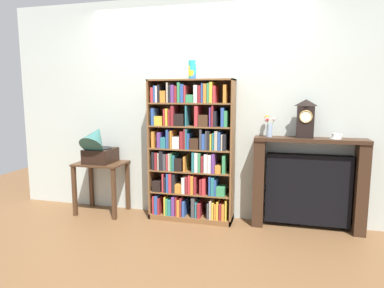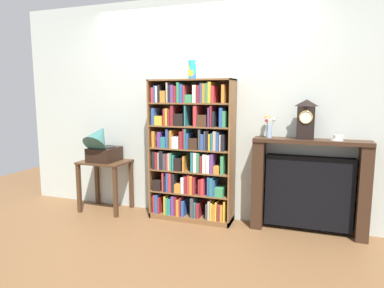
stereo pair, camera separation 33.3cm
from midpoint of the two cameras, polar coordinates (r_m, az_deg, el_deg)
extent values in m
cube|color=brown|center=(4.07, -2.86, -13.08)|extent=(7.99, 6.40, 0.02)
cube|color=beige|center=(4.05, -0.63, 5.87)|extent=(4.99, 0.08, 2.60)
cube|color=brown|center=(4.10, -8.95, -0.91)|extent=(0.02, 0.31, 1.64)
cube|color=brown|center=(3.82, 4.40, -1.50)|extent=(0.02, 0.31, 1.64)
cube|color=brown|center=(4.08, -1.90, -0.87)|extent=(0.98, 0.01, 1.64)
cube|color=brown|center=(3.89, -2.59, 10.71)|extent=(0.98, 0.31, 0.02)
cube|color=brown|center=(4.14, -2.44, -12.09)|extent=(0.98, 0.31, 0.06)
cube|color=#C63338|center=(4.20, -8.40, -9.87)|extent=(0.02, 0.20, 0.22)
cube|color=#2D519E|center=(4.19, -7.98, -9.88)|extent=(0.04, 0.20, 0.22)
cube|color=maroon|center=(4.18, -7.53, -10.09)|extent=(0.02, 0.21, 0.19)
cube|color=gold|center=(4.17, -6.42, -9.94)|extent=(0.02, 0.26, 0.22)
cube|color=#388E56|center=(4.15, -6.22, -10.20)|extent=(0.03, 0.21, 0.20)
cube|color=teal|center=(4.16, -5.67, -10.24)|extent=(0.04, 0.25, 0.19)
cube|color=#663884|center=(4.13, -5.12, -10.06)|extent=(0.04, 0.24, 0.23)
cube|color=maroon|center=(4.12, -4.61, -10.09)|extent=(0.02, 0.26, 0.23)
cube|color=orange|center=(4.11, -4.26, -10.36)|extent=(0.03, 0.24, 0.19)
cube|color=maroon|center=(4.10, -3.88, -10.25)|extent=(0.02, 0.23, 0.22)
cube|color=#2D519E|center=(4.10, -3.43, -10.52)|extent=(0.03, 0.24, 0.18)
cube|color=#424247|center=(4.04, -1.95, -10.43)|extent=(0.04, 0.20, 0.23)
cube|color=teal|center=(4.05, -1.42, -10.76)|extent=(0.02, 0.22, 0.18)
cube|color=maroon|center=(4.06, -0.88, -10.76)|extent=(0.04, 0.27, 0.17)
cube|color=#424247|center=(4.01, 0.56, -10.95)|extent=(0.02, 0.22, 0.18)
cube|color=#B2A893|center=(4.01, 0.99, -10.69)|extent=(0.02, 0.24, 0.21)
cube|color=gold|center=(4.00, 1.32, -10.93)|extent=(0.02, 0.22, 0.19)
cube|color=orange|center=(4.01, 1.79, -10.97)|extent=(0.02, 0.25, 0.18)
cube|color=gold|center=(3.99, 2.13, -10.82)|extent=(0.02, 0.24, 0.21)
cube|color=maroon|center=(4.00, 2.60, -10.95)|extent=(0.03, 0.26, 0.19)
cube|color=orange|center=(3.97, 3.02, -11.13)|extent=(0.03, 0.21, 0.18)
cube|color=gold|center=(3.97, 3.51, -10.78)|extent=(0.02, 0.24, 0.23)
cube|color=brown|center=(4.05, -2.47, -8.10)|extent=(0.94, 0.29, 0.02)
cube|color=black|center=(4.12, -7.92, -6.84)|extent=(0.10, 0.20, 0.13)
cube|color=#C63338|center=(4.09, -6.78, -6.23)|extent=(0.02, 0.24, 0.22)
cube|color=black|center=(4.10, -6.45, -6.52)|extent=(0.02, 0.25, 0.18)
cube|color=#2D519E|center=(4.08, -5.99, -6.22)|extent=(0.03, 0.26, 0.22)
cube|color=#C63338|center=(4.07, -5.56, -6.26)|extent=(0.03, 0.26, 0.22)
cube|color=black|center=(4.03, -5.16, -6.43)|extent=(0.04, 0.21, 0.22)
cube|color=orange|center=(4.03, -4.40, -7.29)|extent=(0.07, 0.20, 0.10)
cube|color=white|center=(4.00, -3.53, -6.75)|extent=(0.04, 0.22, 0.19)
cube|color=maroon|center=(3.99, -2.99, -6.71)|extent=(0.03, 0.22, 0.20)
cube|color=#C63338|center=(4.00, -2.46, -6.53)|extent=(0.02, 0.26, 0.22)
cube|color=orange|center=(3.98, -2.04, -6.63)|extent=(0.03, 0.24, 0.21)
cube|color=maroon|center=(3.97, -1.55, -6.73)|extent=(0.03, 0.24, 0.20)
cube|color=maroon|center=(3.94, -0.71, -7.05)|extent=(0.02, 0.20, 0.18)
cube|color=#C63338|center=(3.96, -0.08, -6.89)|extent=(0.04, 0.26, 0.19)
cube|color=#2D519E|center=(3.91, 0.79, -6.88)|extent=(0.02, 0.20, 0.22)
cube|color=teal|center=(3.90, 1.27, -6.97)|extent=(0.04, 0.20, 0.21)
cube|color=#2D519E|center=(3.92, 1.78, -7.08)|extent=(0.02, 0.25, 0.18)
cube|color=#388E56|center=(3.89, 2.53, -7.84)|extent=(0.09, 0.18, 0.10)
cube|color=brown|center=(3.98, -2.49, -4.49)|extent=(0.94, 0.29, 0.02)
cube|color=black|center=(4.07, -8.44, -2.66)|extent=(0.03, 0.22, 0.21)
cube|color=maroon|center=(4.07, -7.92, -2.69)|extent=(0.03, 0.24, 0.20)
cube|color=#B2A893|center=(4.06, -7.51, -2.72)|extent=(0.02, 0.25, 0.20)
cube|color=black|center=(4.03, -7.18, -2.64)|extent=(0.04, 0.21, 0.22)
cube|color=#424247|center=(4.04, -6.51, -2.83)|extent=(0.04, 0.26, 0.19)
cube|color=#C63338|center=(4.01, -6.16, -2.90)|extent=(0.02, 0.23, 0.19)
cube|color=#B2A893|center=(4.01, -5.79, -2.84)|extent=(0.03, 0.23, 0.20)
cube|color=#388E56|center=(4.00, -5.45, -2.85)|extent=(0.02, 0.24, 0.20)
cube|color=teal|center=(4.00, -5.06, -2.99)|extent=(0.02, 0.25, 0.18)
cube|color=black|center=(3.96, -4.42, -3.37)|extent=(0.08, 0.19, 0.15)
cube|color=orange|center=(3.96, -3.30, -3.15)|extent=(0.02, 0.25, 0.17)
cube|color=teal|center=(3.91, -1.92, -2.87)|extent=(0.03, 0.23, 0.23)
cube|color=white|center=(3.90, -1.41, -2.94)|extent=(0.04, 0.22, 0.22)
cube|color=#388E56|center=(3.89, -0.88, -2.96)|extent=(0.03, 0.23, 0.22)
cube|color=maroon|center=(3.90, -0.34, -3.18)|extent=(0.03, 0.26, 0.19)
cube|color=white|center=(3.88, 0.15, -3.09)|extent=(0.04, 0.23, 0.21)
cube|color=white|center=(3.87, 0.77, -3.17)|extent=(0.04, 0.23, 0.21)
cube|color=#663884|center=(3.85, 1.36, -3.12)|extent=(0.04, 0.21, 0.22)
cube|color=orange|center=(3.84, 2.12, -4.17)|extent=(0.06, 0.19, 0.09)
cube|color=#388E56|center=(3.84, 3.14, -3.28)|extent=(0.03, 0.25, 0.20)
cube|color=brown|center=(3.93, -2.52, -0.78)|extent=(0.94, 0.29, 0.02)
cube|color=orange|center=(4.04, -8.43, 0.87)|extent=(0.03, 0.24, 0.19)
cube|color=#663884|center=(4.00, -7.55, 0.76)|extent=(0.04, 0.22, 0.18)
cube|color=teal|center=(3.99, -6.84, 0.33)|extent=(0.06, 0.22, 0.12)
cube|color=#2D519E|center=(3.97, -6.14, 0.98)|extent=(0.02, 0.24, 0.21)
cube|color=#424247|center=(3.95, -5.93, 0.80)|extent=(0.02, 0.21, 0.19)
cube|color=orange|center=(3.95, -5.58, 0.86)|extent=(0.02, 0.21, 0.20)
cube|color=white|center=(3.94, -4.76, 0.35)|extent=(0.08, 0.23, 0.13)
cube|color=maroon|center=(3.92, -3.75, 0.80)|extent=(0.04, 0.26, 0.20)
cube|color=maroon|center=(3.89, -3.38, 0.96)|extent=(0.02, 0.20, 0.23)
cube|color=teal|center=(3.90, -3.04, 0.99)|extent=(0.02, 0.24, 0.23)
cube|color=#2D519E|center=(3.88, -2.76, 0.57)|extent=(0.02, 0.21, 0.18)
cube|color=#382316|center=(3.88, -1.76, 0.16)|extent=(0.10, 0.24, 0.12)
cube|color=#424247|center=(3.84, -0.73, 0.87)|extent=(0.02, 0.21, 0.23)
cube|color=#2D519E|center=(3.86, -0.16, 0.52)|extent=(0.04, 0.26, 0.18)
cube|color=#424247|center=(3.82, 0.19, 0.71)|extent=(0.02, 0.21, 0.21)
cube|color=black|center=(3.84, 0.63, 0.75)|extent=(0.03, 0.25, 0.21)
cube|color=gold|center=(3.82, 1.00, 0.49)|extent=(0.02, 0.24, 0.18)
cube|color=teal|center=(3.80, 1.34, 0.52)|extent=(0.02, 0.21, 0.19)
cube|color=#B2A893|center=(3.80, 1.83, 0.69)|extent=(0.03, 0.22, 0.21)
cube|color=#2D519E|center=(3.80, 2.36, 0.60)|extent=(0.03, 0.24, 0.20)
cube|color=#B2A893|center=(3.81, 2.83, 0.42)|extent=(0.02, 0.26, 0.18)
cube|color=black|center=(3.80, 3.25, 0.42)|extent=(0.03, 0.25, 0.18)
cube|color=brown|center=(3.90, -2.54, 3.02)|extent=(0.94, 0.29, 0.02)
cube|color=#2D519E|center=(4.00, -8.59, 4.61)|extent=(0.03, 0.21, 0.20)
cube|color=gold|center=(3.97, -7.74, 3.93)|extent=(0.09, 0.18, 0.11)
cube|color=#C63338|center=(3.94, -6.72, 4.54)|extent=(0.02, 0.20, 0.19)
cube|color=gold|center=(3.96, -6.22, 4.60)|extent=(0.03, 0.25, 0.20)
cube|color=maroon|center=(3.93, -5.87, 4.53)|extent=(0.02, 0.22, 0.19)
cube|color=maroon|center=(3.93, -5.27, 4.82)|extent=(0.03, 0.25, 0.23)
cube|color=black|center=(3.89, -4.35, 4.13)|extent=(0.11, 0.20, 0.14)
cube|color=teal|center=(3.87, -3.13, 4.81)|extent=(0.02, 0.22, 0.23)
cube|color=#C63338|center=(3.85, -1.37, 4.78)|extent=(0.04, 0.26, 0.23)
cube|color=#472D1C|center=(3.80, -0.41, 3.99)|extent=(0.11, 0.19, 0.13)
cube|color=#663884|center=(3.81, 0.90, 4.63)|extent=(0.02, 0.26, 0.21)
cube|color=maroon|center=(3.80, 1.26, 4.76)|extent=(0.02, 0.25, 0.23)
cube|color=black|center=(3.79, 1.63, 4.30)|extent=(0.03, 0.23, 0.17)
cube|color=#2D519E|center=(3.78, 2.91, 4.57)|extent=(0.03, 0.25, 0.21)
cube|color=#388E56|center=(3.75, 3.36, 4.29)|extent=(0.03, 0.20, 0.18)
cube|color=brown|center=(3.88, -2.57, 6.86)|extent=(0.94, 0.29, 0.02)
cube|color=#C63338|center=(4.01, -8.61, 8.16)|extent=(0.03, 0.24, 0.17)
cube|color=#2D519E|center=(3.99, -8.27, 8.32)|extent=(0.02, 0.22, 0.19)
cube|color=white|center=(3.98, -7.93, 8.29)|extent=(0.02, 0.23, 0.19)
cube|color=black|center=(3.98, -7.52, 8.40)|extent=(0.02, 0.25, 0.20)
cube|color=orange|center=(3.94, -6.99, 7.93)|extent=(0.06, 0.20, 0.13)
cube|color=#B2A893|center=(3.94, -6.17, 8.59)|extent=(0.02, 0.23, 0.22)
cube|color=black|center=(3.93, -5.75, 8.40)|extent=(0.02, 0.24, 0.20)
cube|color=#663884|center=(3.90, -5.40, 8.42)|extent=(0.04, 0.21, 0.20)
cube|color=maroon|center=(3.89, -4.87, 8.34)|extent=(0.03, 0.21, 0.19)
cube|color=#388E56|center=(3.88, -4.40, 8.63)|extent=(0.03, 0.20, 0.22)
cube|color=#2D519E|center=(3.87, -3.82, 8.48)|extent=(0.04, 0.21, 0.20)
cube|color=#C63338|center=(3.88, -3.26, 8.38)|extent=(0.02, 0.26, 0.19)
cube|color=#388E56|center=(3.82, -2.68, 7.65)|extent=(0.08, 0.17, 0.09)
cube|color=white|center=(3.85, -1.51, 8.43)|extent=(0.04, 0.26, 0.19)
cube|color=maroon|center=(3.82, -0.96, 8.41)|extent=(0.04, 0.22, 0.19)
cube|color=#2D519E|center=(3.81, -0.49, 8.57)|extent=(0.02, 0.23, 0.21)
cube|color=orange|center=(3.81, 0.00, 8.54)|extent=(0.04, 0.24, 0.21)
cube|color=#388E56|center=(3.79, 0.49, 8.58)|extent=(0.02, 0.23, 0.21)
cube|color=gold|center=(3.80, 1.01, 8.67)|extent=(0.03, 0.26, 0.23)
cube|color=#C63338|center=(3.77, 1.47, 8.36)|extent=(0.03, 0.21, 0.18)
cube|color=orange|center=(3.74, 3.19, 8.43)|extent=(0.03, 0.21, 0.20)
cylinder|color=blue|center=(3.88, -2.46, 11.65)|extent=(0.08, 0.08, 0.11)
cylinder|color=green|center=(3.88, -2.47, 11.94)|extent=(0.08, 0.08, 0.11)
cylinder|color=yellow|center=(3.88, -2.48, 12.24)|extent=(0.08, 0.08, 0.11)
cylinder|color=#28B2B7|center=(3.89, -2.43, 12.53)|extent=(0.08, 0.08, 0.11)
cylinder|color=white|center=(3.89, -2.45, 12.81)|extent=(0.08, 0.08, 0.11)
cylinder|color=#28B2B7|center=(3.89, -2.48, 13.11)|extent=(0.08, 0.08, 0.11)
cube|color=#472D1C|center=(4.38, -17.23, -3.14)|extent=(0.59, 0.44, 0.02)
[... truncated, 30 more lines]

